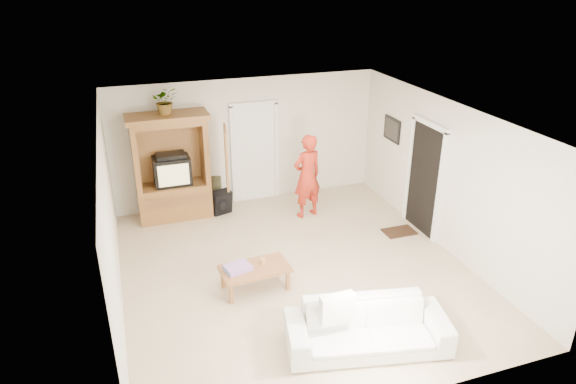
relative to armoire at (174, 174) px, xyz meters
name	(u,v)px	position (x,y,z in m)	size (l,w,h in m)	color
floor	(295,270)	(1.58, -2.66, -0.91)	(6.00, 6.00, 0.00)	tan
ceiling	(296,117)	(1.58, -2.66, 1.69)	(6.00, 6.00, 0.00)	white
wall_back	(247,141)	(1.58, 0.34, 0.39)	(5.50, 5.50, 0.00)	silver
wall_front	(392,312)	(1.58, -5.66, 0.39)	(5.50, 5.50, 0.00)	silver
wall_left	(111,225)	(-1.17, -2.66, 0.39)	(6.00, 6.00, 0.00)	silver
wall_right	(447,177)	(4.33, -2.66, 0.39)	(6.00, 6.00, 0.00)	silver
armoire	(174,174)	(0.00, 0.00, 0.00)	(1.82, 1.14, 2.10)	#905E2C
door_back	(255,154)	(1.73, 0.31, 0.11)	(0.85, 0.05, 2.04)	white
doorway_right	(424,180)	(4.30, -2.06, 0.11)	(0.05, 0.90, 2.04)	black
framed_picture	(392,129)	(4.31, -0.76, 0.69)	(0.03, 0.60, 0.48)	black
doormat	(399,232)	(3.88, -2.06, -0.90)	(0.60, 0.40, 0.02)	#382316
plant	(165,101)	(-0.02, -0.03, 1.45)	(0.46, 0.40, 0.51)	#4C7238
man	(307,176)	(2.47, -0.82, -0.06)	(0.62, 0.41, 1.69)	#B02817
sofa	(367,328)	(1.84, -4.72, -0.60)	(2.11, 0.82, 0.62)	white
coffee_table	(255,270)	(0.81, -2.96, -0.57)	(1.09, 0.65, 0.39)	#A16337
towel	(238,268)	(0.54, -2.96, -0.48)	(0.38, 0.28, 0.08)	#FF54A1
candle	(263,261)	(0.95, -2.92, -0.47)	(0.08, 0.08, 0.10)	tan
backpack_black	(221,203)	(0.87, -0.19, -0.67)	(0.38, 0.23, 0.48)	black
backpack_olive	(213,192)	(0.78, 0.19, -0.59)	(0.34, 0.25, 0.64)	#47442B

